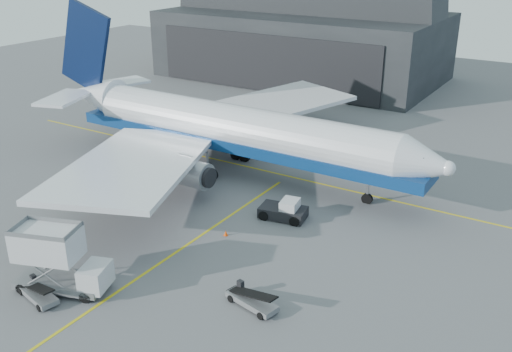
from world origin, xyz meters
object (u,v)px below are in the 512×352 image
Objects in this scene: catering_truck at (57,260)px; belt_loader_a at (38,293)px; pushback_tug at (284,211)px; airliner at (223,127)px; belt_loader_b at (252,300)px.

belt_loader_a is (-0.42, -1.77, -2.00)m from catering_truck.
pushback_tug is at bearing 46.59° from catering_truck.
catering_truck reaches higher than pushback_tug.
catering_truck is at bearing -82.49° from airliner.
belt_loader_b is at bearing 40.83° from belt_loader_a.
belt_loader_b is (4.85, -13.44, -0.24)m from pushback_tug.
pushback_tug reaches higher than belt_loader_b.
pushback_tug is (8.49, 19.20, -1.73)m from catering_truck.
catering_truck is at bearing -144.76° from belt_loader_b.
belt_loader_b reaches higher than belt_loader_a.
catering_truck is 2.70m from belt_loader_a.
pushback_tug is 22.79m from belt_loader_a.
catering_truck is 1.78× the size of belt_loader_a.
airliner reaches higher than belt_loader_b.
catering_truck is 1.62× the size of pushback_tug.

